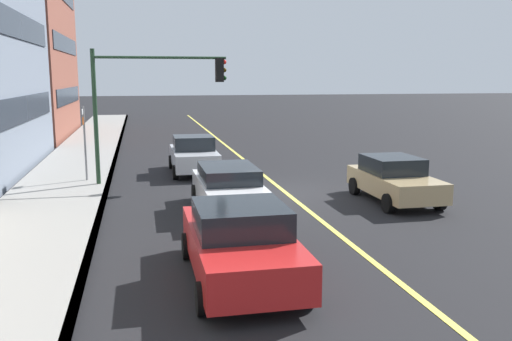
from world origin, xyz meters
TOP-DOWN VIEW (x-y plane):
  - ground at (0.00, 0.00)m, footprint 200.00×200.00m
  - sidewalk_slab at (0.00, 7.93)m, footprint 80.00×3.42m
  - curb_edge at (0.00, 6.30)m, footprint 80.00×0.16m
  - lane_stripe_center at (0.00, 0.00)m, footprint 80.00×0.16m
  - car_tan at (-2.07, -3.17)m, footprint 4.11×1.93m
  - car_silver at (4.73, 2.81)m, footprint 4.17×1.99m
  - car_white at (-2.35, 2.45)m, footprint 4.45×1.96m
  - car_red at (-8.02, 3.12)m, footprint 4.63×2.12m
  - traffic_light_mast at (2.33, 4.59)m, footprint 0.28×4.96m
  - street_sign_post at (3.21, 7.12)m, footprint 0.60×0.08m

SIDE VIEW (x-z plane):
  - ground at x=0.00m, z-range 0.00..0.00m
  - lane_stripe_center at x=0.00m, z-range 0.00..0.01m
  - sidewalk_slab at x=0.00m, z-range 0.00..0.15m
  - curb_edge at x=0.00m, z-range 0.00..0.15m
  - car_tan at x=-2.07m, z-range 0.01..1.50m
  - car_white at x=-2.35m, z-range 0.05..1.48m
  - car_silver at x=4.73m, z-range -0.01..1.59m
  - car_red at x=-8.02m, z-range 0.00..1.60m
  - street_sign_post at x=3.21m, z-range 0.26..3.26m
  - traffic_light_mast at x=2.33m, z-range 1.02..6.12m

